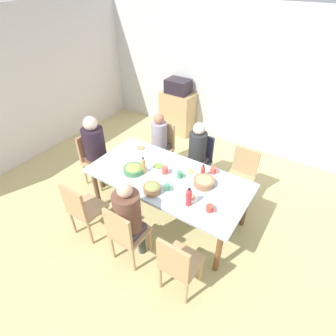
# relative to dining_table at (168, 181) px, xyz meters

# --- Properties ---
(ground_plane) EXTENTS (7.34, 7.34, 0.00)m
(ground_plane) POSITION_rel_dining_table_xyz_m (0.00, 0.00, -0.67)
(ground_plane) COLOR #C9BA7B
(wall_back) EXTENTS (6.36, 0.12, 2.60)m
(wall_back) POSITION_rel_dining_table_xyz_m (0.00, 2.57, 0.63)
(wall_back) COLOR silver
(wall_back) RESTS_ON ground_plane
(wall_left) EXTENTS (0.12, 5.26, 2.60)m
(wall_left) POSITION_rel_dining_table_xyz_m (-3.12, 0.00, 0.63)
(wall_left) COLOR silver
(wall_left) RESTS_ON ground_plane
(dining_table) EXTENTS (2.20, 1.07, 0.74)m
(dining_table) POSITION_rel_dining_table_xyz_m (0.00, 0.00, 0.00)
(dining_table) COLOR #AFC3CE
(dining_table) RESTS_ON ground_plane
(chair_0) EXTENTS (0.40, 0.40, 0.90)m
(chair_0) POSITION_rel_dining_table_xyz_m (0.73, 0.92, -0.16)
(chair_0) COLOR tan
(chair_0) RESTS_ON ground_plane
(chair_1) EXTENTS (0.40, 0.40, 0.90)m
(chair_1) POSITION_rel_dining_table_xyz_m (0.00, 0.92, -0.16)
(chair_1) COLOR #323743
(chair_1) RESTS_ON ground_plane
(person_1) EXTENTS (0.30, 0.30, 1.19)m
(person_1) POSITION_rel_dining_table_xyz_m (-0.00, 0.82, 0.03)
(person_1) COLOR #474738
(person_1) RESTS_ON ground_plane
(chair_2) EXTENTS (0.40, 0.40, 0.90)m
(chair_2) POSITION_rel_dining_table_xyz_m (-0.73, 0.92, -0.16)
(chair_2) COLOR tan
(chair_2) RESTS_ON ground_plane
(person_2) EXTENTS (0.30, 0.30, 1.14)m
(person_2) POSITION_rel_dining_table_xyz_m (-0.73, 0.82, -0.00)
(person_2) COLOR #413C41
(person_2) RESTS_ON ground_plane
(chair_3) EXTENTS (0.40, 0.40, 0.90)m
(chair_3) POSITION_rel_dining_table_xyz_m (0.00, -0.92, -0.16)
(chair_3) COLOR tan
(chair_3) RESTS_ON ground_plane
(person_3) EXTENTS (0.31, 0.31, 1.22)m
(person_3) POSITION_rel_dining_table_xyz_m (0.00, -0.83, 0.05)
(person_3) COLOR #443544
(person_3) RESTS_ON ground_plane
(chair_4) EXTENTS (0.40, 0.40, 0.90)m
(chair_4) POSITION_rel_dining_table_xyz_m (-1.48, 0.00, -0.16)
(chair_4) COLOR tan
(chair_4) RESTS_ON ground_plane
(person_4) EXTENTS (0.34, 0.34, 1.25)m
(person_4) POSITION_rel_dining_table_xyz_m (-1.39, 0.00, 0.08)
(person_4) COLOR brown
(person_4) RESTS_ON ground_plane
(chair_5) EXTENTS (0.40, 0.40, 0.90)m
(chair_5) POSITION_rel_dining_table_xyz_m (0.73, -0.92, -0.16)
(chair_5) COLOR tan
(chair_5) RESTS_ON ground_plane
(chair_6) EXTENTS (0.40, 0.40, 0.90)m
(chair_6) POSITION_rel_dining_table_xyz_m (-0.73, -0.92, -0.16)
(chair_6) COLOR tan
(chair_6) RESTS_ON ground_plane
(plate_0) EXTENTS (0.22, 0.22, 0.04)m
(plate_0) POSITION_rel_dining_table_xyz_m (0.45, -0.19, 0.08)
(plate_0) COLOR silver
(plate_0) RESTS_ON dining_table
(plate_1) EXTENTS (0.25, 0.25, 0.04)m
(plate_1) POSITION_rel_dining_table_xyz_m (-0.73, 0.33, 0.08)
(plate_1) COLOR silver
(plate_1) RESTS_ON dining_table
(plate_2) EXTENTS (0.26, 0.26, 0.04)m
(plate_2) POSITION_rel_dining_table_xyz_m (-0.23, 0.10, 0.08)
(plate_2) COLOR white
(plate_2) RESTS_ON dining_table
(plate_3) EXTENTS (0.20, 0.20, 0.04)m
(plate_3) POSITION_rel_dining_table_xyz_m (0.21, 0.25, 0.08)
(plate_3) COLOR white
(plate_3) RESTS_ON dining_table
(bowl_0) EXTENTS (0.28, 0.28, 0.09)m
(bowl_0) POSITION_rel_dining_table_xyz_m (-0.46, -0.17, 0.11)
(bowl_0) COLOR #48834C
(bowl_0) RESTS_ON dining_table
(bowl_1) EXTENTS (0.22, 0.22, 0.12)m
(bowl_1) POSITION_rel_dining_table_xyz_m (-0.00, -0.37, 0.13)
(bowl_1) COLOR olive
(bowl_1) RESTS_ON dining_table
(bowl_2) EXTENTS (0.27, 0.27, 0.11)m
(bowl_2) POSITION_rel_dining_table_xyz_m (0.48, 0.12, 0.12)
(bowl_2) COLOR #9E6E4A
(bowl_2) RESTS_ON dining_table
(cup_0) EXTENTS (0.12, 0.08, 0.09)m
(cup_0) POSITION_rel_dining_table_xyz_m (0.47, 0.41, 0.11)
(cup_0) COLOR #D05645
(cup_0) RESTS_ON dining_table
(cup_1) EXTENTS (0.12, 0.09, 0.08)m
(cup_1) POSITION_rel_dining_table_xyz_m (0.75, -0.25, 0.11)
(cup_1) COLOR #D54435
(cup_1) RESTS_ON dining_table
(cup_2) EXTENTS (0.11, 0.07, 0.08)m
(cup_2) POSITION_rel_dining_table_xyz_m (0.14, 0.08, 0.11)
(cup_2) COLOR #3E8F5D
(cup_2) RESTS_ON dining_table
(cup_3) EXTENTS (0.12, 0.09, 0.10)m
(cup_3) POSITION_rel_dining_table_xyz_m (-0.08, 0.05, 0.12)
(cup_3) COLOR #C85447
(cup_3) RESTS_ON dining_table
(cup_4) EXTENTS (0.11, 0.07, 0.08)m
(cup_4) POSITION_rel_dining_table_xyz_m (0.14, -0.22, 0.11)
(cup_4) COLOR #408764
(cup_4) RESTS_ON dining_table
(bottle_0) EXTENTS (0.06, 0.06, 0.19)m
(bottle_0) POSITION_rel_dining_table_xyz_m (0.38, 0.27, 0.15)
(bottle_0) COLOR red
(bottle_0) RESTS_ON dining_table
(bottle_1) EXTENTS (0.07, 0.07, 0.25)m
(bottle_1) POSITION_rel_dining_table_xyz_m (0.49, -0.30, 0.19)
(bottle_1) COLOR red
(bottle_1) RESTS_ON dining_table
(bottle_2) EXTENTS (0.05, 0.05, 0.25)m
(bottle_2) POSITION_rel_dining_table_xyz_m (-0.33, -0.10, 0.18)
(bottle_2) COLOR gold
(bottle_2) RESTS_ON dining_table
(side_cabinet) EXTENTS (0.70, 0.44, 0.90)m
(side_cabinet) POSITION_rel_dining_table_xyz_m (-1.25, 2.27, -0.22)
(side_cabinet) COLOR tan
(side_cabinet) RESTS_ON ground_plane
(microwave) EXTENTS (0.48, 0.36, 0.28)m
(microwave) POSITION_rel_dining_table_xyz_m (-1.25, 2.27, 0.37)
(microwave) COLOR #271F2A
(microwave) RESTS_ON side_cabinet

